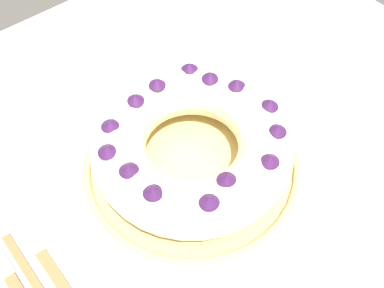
# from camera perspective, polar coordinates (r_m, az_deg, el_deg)

# --- Properties ---
(dining_table) EXTENTS (1.19, 1.00, 0.75)m
(dining_table) POSITION_cam_1_polar(r_m,az_deg,el_deg) (0.81, -0.81, -6.78)
(dining_table) COLOR silver
(dining_table) RESTS_ON ground_plane
(serving_dish) EXTENTS (0.34, 0.34, 0.02)m
(serving_dish) POSITION_cam_1_polar(r_m,az_deg,el_deg) (0.72, 0.00, -2.47)
(serving_dish) COLOR tan
(serving_dish) RESTS_ON dining_table
(bundt_cake) EXTENTS (0.30, 0.30, 0.09)m
(bundt_cake) POSITION_cam_1_polar(r_m,az_deg,el_deg) (0.67, -0.00, 0.04)
(bundt_cake) COLOR beige
(bundt_cake) RESTS_ON serving_dish
(fork) EXTENTS (0.02, 0.21, 0.01)m
(fork) POSITION_cam_1_polar(r_m,az_deg,el_deg) (0.70, -21.52, -12.60)
(fork) COLOR #936038
(fork) RESTS_ON dining_table
(serving_knife) EXTENTS (0.02, 0.23, 0.01)m
(serving_knife) POSITION_cam_1_polar(r_m,az_deg,el_deg) (0.69, -22.00, -15.61)
(serving_knife) COLOR #936038
(serving_knife) RESTS_ON dining_table
(cake_knife) EXTENTS (0.02, 0.19, 0.01)m
(cake_knife) POSITION_cam_1_polar(r_m,az_deg,el_deg) (0.69, -18.53, -13.16)
(cake_knife) COLOR #936038
(cake_knife) RESTS_ON dining_table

